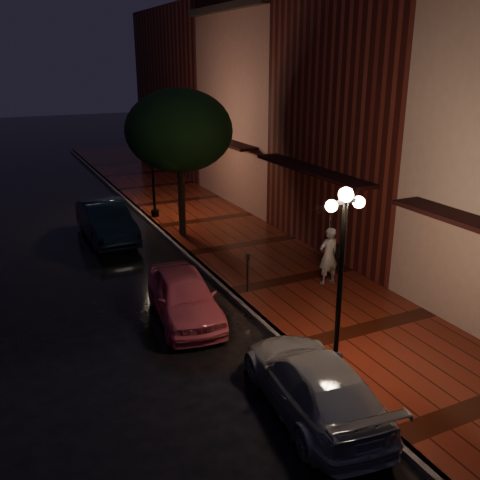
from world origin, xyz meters
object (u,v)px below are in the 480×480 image
pink_car (184,296)px  navy_car (106,221)px  streetlamp_near (341,271)px  parking_meter (248,268)px  woman_with_umbrella (330,232)px  streetlamp_far (152,163)px  silver_car (313,383)px  street_tree (179,133)px

pink_car → navy_car: size_ratio=0.87×
streetlamp_near → parking_meter: bearing=88.5°
streetlamp_near → pink_car: 5.07m
navy_car → woman_with_umbrella: woman_with_umbrella is taller
streetlamp_far → silver_car: bearing=-94.6°
navy_car → silver_car: size_ratio=1.04×
streetlamp_far → parking_meter: size_ratio=3.51×
silver_car → streetlamp_far: bearing=-88.0°
streetlamp_near → street_tree: size_ratio=0.74×
street_tree → navy_car: 4.65m
street_tree → pink_car: size_ratio=1.43×
pink_car → parking_meter: bearing=22.4°
navy_car → silver_car: 13.16m
street_tree → pink_car: 8.07m
parking_meter → pink_car: bearing=-149.8°
streetlamp_near → silver_car: streetlamp_near is taller
pink_car → parking_meter: 2.39m
streetlamp_near → streetlamp_far: bearing=90.0°
streetlamp_far → pink_car: streetlamp_far is taller
silver_car → parking_meter: bearing=-96.6°
woman_with_umbrella → parking_meter: 2.80m
streetlamp_near → pink_car: (-2.17, 4.17, -1.91)m
streetlamp_far → street_tree: bearing=-85.1°
navy_car → silver_car: navy_car is taller
streetlamp_near → woman_with_umbrella: 5.03m
streetlamp_far → pink_car: 10.25m
streetlamp_far → navy_car: size_ratio=0.93×
silver_car → parking_meter: parking_meter is taller
streetlamp_far → silver_car: streetlamp_far is taller
streetlamp_far → woman_with_umbrella: bearing=-74.7°
streetlamp_near → pink_car: size_ratio=1.06×
silver_car → pink_car: bearing=-72.7°
streetlamp_near → street_tree: street_tree is taller
streetlamp_near → navy_car: bearing=102.0°
street_tree → streetlamp_far: bearing=94.9°
pink_car → parking_meter: size_ratio=3.30×
parking_meter → streetlamp_near: bearing=-76.9°
street_tree → navy_car: bearing=157.5°
silver_car → streetlamp_near: bearing=-136.3°
silver_car → woman_with_umbrella: 6.55m
parking_meter → silver_car: bearing=-88.6°
streetlamp_far → silver_car: size_ratio=0.97×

